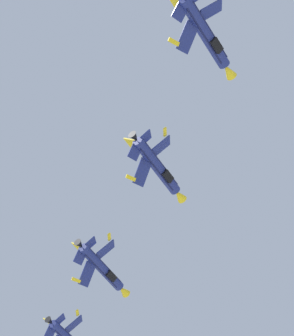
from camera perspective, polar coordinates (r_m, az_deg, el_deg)
The scene contains 3 objects.
fighter_jet_left_wing at distance 140.55m, azimuth -3.18°, elevation -7.11°, with size 7.54×15.91×7.58m.
fighter_jet_right_wing at distance 125.05m, azimuth 0.77°, elevation 0.03°, with size 7.27×15.91×7.81m.
fighter_jet_left_outer at distance 110.78m, azimuth 4.17°, elevation 9.40°, with size 8.02×15.91×7.11m.
Camera 1 is at (4.24, -0.26, 1.61)m, focal length 86.18 mm.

